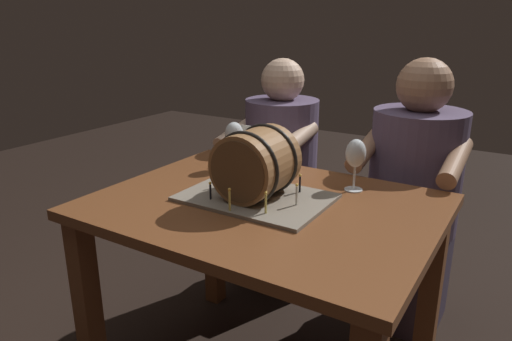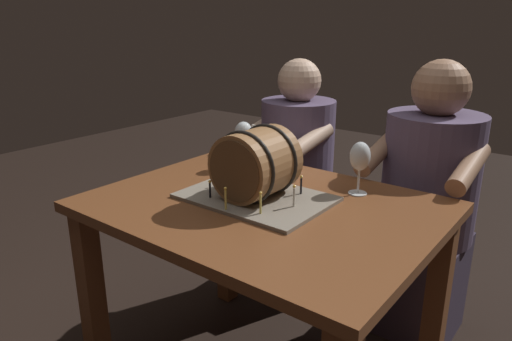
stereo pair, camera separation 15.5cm
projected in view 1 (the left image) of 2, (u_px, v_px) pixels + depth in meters
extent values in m
cube|color=brown|center=(264.00, 207.00, 1.56)|extent=(1.10, 0.84, 0.03)
cube|color=brown|center=(88.00, 311.00, 1.63)|extent=(0.07, 0.07, 0.70)
cube|color=brown|center=(214.00, 234.00, 2.21)|extent=(0.07, 0.07, 0.70)
cube|color=brown|center=(430.00, 295.00, 1.72)|extent=(0.07, 0.07, 0.70)
cube|color=gray|center=(256.00, 197.00, 1.58)|extent=(0.48, 0.34, 0.01)
cylinder|color=olive|center=(256.00, 163.00, 1.54)|extent=(0.23, 0.22, 0.23)
cylinder|color=brown|center=(237.00, 172.00, 1.45)|extent=(0.20, 0.00, 0.20)
cylinder|color=brown|center=(273.00, 155.00, 1.63)|extent=(0.20, 0.00, 0.20)
torus|color=black|center=(246.00, 168.00, 1.49)|extent=(0.24, 0.01, 0.24)
torus|color=black|center=(266.00, 159.00, 1.59)|extent=(0.24, 0.01, 0.24)
cylinder|color=silver|center=(297.00, 196.00, 1.49)|extent=(0.01, 0.01, 0.06)
sphere|color=#F9C64C|center=(297.00, 185.00, 1.48)|extent=(0.01, 0.01, 0.01)
cylinder|color=black|center=(300.00, 185.00, 1.60)|extent=(0.01, 0.01, 0.05)
sphere|color=#F9C64C|center=(300.00, 175.00, 1.59)|extent=(0.01, 0.01, 0.01)
cylinder|color=#D64C47|center=(277.00, 176.00, 1.69)|extent=(0.01, 0.01, 0.05)
sphere|color=#F9C64C|center=(278.00, 168.00, 1.68)|extent=(0.01, 0.01, 0.01)
cylinder|color=#D64C47|center=(250.00, 173.00, 1.71)|extent=(0.01, 0.01, 0.06)
sphere|color=#F9C64C|center=(250.00, 163.00, 1.70)|extent=(0.01, 0.01, 0.01)
cylinder|color=silver|center=(221.00, 179.00, 1.65)|extent=(0.01, 0.01, 0.06)
sphere|color=#F9C64C|center=(221.00, 169.00, 1.64)|extent=(0.01, 0.01, 0.01)
cylinder|color=black|center=(210.00, 192.00, 1.54)|extent=(0.01, 0.01, 0.05)
sphere|color=#F9C64C|center=(210.00, 183.00, 1.53)|extent=(0.01, 0.01, 0.01)
cylinder|color=#EAD666|center=(230.00, 201.00, 1.44)|extent=(0.01, 0.01, 0.06)
sphere|color=#F9C64C|center=(229.00, 189.00, 1.43)|extent=(0.01, 0.01, 0.01)
cylinder|color=#EAD666|center=(266.00, 204.00, 1.42)|extent=(0.01, 0.01, 0.06)
sphere|color=#F9C64C|center=(266.00, 193.00, 1.41)|extent=(0.01, 0.01, 0.01)
cylinder|color=white|center=(272.00, 171.00, 1.86)|extent=(0.07, 0.07, 0.00)
cylinder|color=white|center=(272.00, 162.00, 1.85)|extent=(0.01, 0.01, 0.07)
ellipsoid|color=white|center=(272.00, 141.00, 1.82)|extent=(0.07, 0.07, 0.10)
cylinder|color=maroon|center=(272.00, 148.00, 1.83)|extent=(0.06, 0.06, 0.03)
cylinder|color=white|center=(235.00, 167.00, 1.91)|extent=(0.07, 0.07, 0.00)
cylinder|color=white|center=(234.00, 156.00, 1.90)|extent=(0.01, 0.01, 0.09)
ellipsoid|color=white|center=(234.00, 134.00, 1.87)|extent=(0.07, 0.07, 0.10)
cylinder|color=beige|center=(234.00, 140.00, 1.88)|extent=(0.06, 0.06, 0.04)
cylinder|color=white|center=(353.00, 190.00, 1.66)|extent=(0.06, 0.06, 0.00)
cylinder|color=white|center=(354.00, 178.00, 1.65)|extent=(0.01, 0.01, 0.08)
ellipsoid|color=white|center=(356.00, 153.00, 1.62)|extent=(0.07, 0.07, 0.10)
cube|color=silver|center=(251.00, 146.00, 1.93)|extent=(0.11, 0.04, 0.16)
cube|color=#372D40|center=(280.00, 240.00, 2.43)|extent=(0.34, 0.32, 0.45)
cylinder|color=#5B4C6B|center=(281.00, 151.00, 2.29)|extent=(0.37, 0.37, 0.50)
sphere|color=beige|center=(283.00, 80.00, 2.18)|extent=(0.20, 0.20, 0.20)
cylinder|color=beige|center=(295.00, 141.00, 2.06)|extent=(0.09, 0.31, 0.14)
cylinder|color=beige|center=(239.00, 132.00, 2.24)|extent=(0.09, 0.31, 0.14)
cube|color=#372D40|center=(404.00, 273.00, 2.11)|extent=(0.34, 0.32, 0.45)
cylinder|color=#5B4C6B|center=(415.00, 171.00, 1.97)|extent=(0.38, 0.38, 0.51)
sphere|color=#A87A5B|center=(425.00, 86.00, 1.86)|extent=(0.22, 0.22, 0.22)
cylinder|color=#A87A5B|center=(455.00, 162.00, 1.74)|extent=(0.07, 0.31, 0.14)
cylinder|color=#A87A5B|center=(367.00, 149.00, 1.91)|extent=(0.07, 0.31, 0.14)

